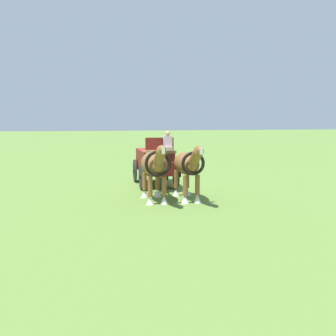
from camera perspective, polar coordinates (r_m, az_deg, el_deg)
name	(u,v)px	position (r m, az deg, el deg)	size (l,w,h in m)	color
ground_plane	(154,185)	(18.63, -2.05, -2.54)	(220.00, 220.00, 0.00)	olive
show_wagon	(155,162)	(18.33, -1.97, 0.94)	(5.80, 1.92, 2.66)	maroon
draft_horse_near	(187,165)	(14.91, 2.91, 0.38)	(3.23, 0.98, 2.24)	brown
draft_horse_off	(154,166)	(14.64, -2.03, 0.37)	(3.04, 1.07, 2.27)	brown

